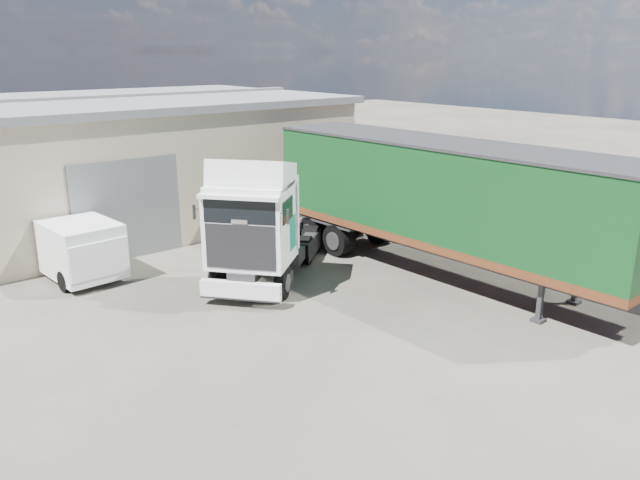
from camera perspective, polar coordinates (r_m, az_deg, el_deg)
ground at (r=16.88m, az=3.57°, el=-8.49°), size 120.00×120.00×0.00m
brick_boundary_wall at (r=28.48m, az=12.30°, el=4.38°), size 0.35×26.00×2.50m
tractor_unit at (r=19.86m, az=-5.56°, el=0.91°), size 6.33×5.78×4.25m
box_trailer at (r=20.79m, az=11.02°, el=4.08°), size 3.19×13.52×4.47m
panel_van at (r=22.45m, az=-21.81°, el=-0.42°), size 2.27×4.92×1.96m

